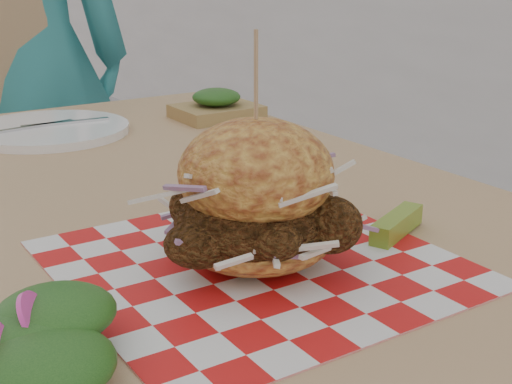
# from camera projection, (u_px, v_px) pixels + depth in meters

# --- Properties ---
(diner) EXTENTS (0.67, 0.56, 1.58)m
(diner) POSITION_uv_depth(u_px,v_px,m) (21.00, 56.00, 1.87)
(diner) COLOR teal
(diner) RESTS_ON ground
(patio_table) EXTENTS (0.80, 1.20, 0.75)m
(patio_table) POSITION_uv_depth(u_px,v_px,m) (147.00, 251.00, 0.93)
(patio_table) COLOR tan
(patio_table) RESTS_ON ground
(paper_liner) EXTENTS (0.36, 0.36, 0.00)m
(paper_liner) POSITION_uv_depth(u_px,v_px,m) (256.00, 263.00, 0.70)
(paper_liner) COLOR red
(paper_liner) RESTS_ON patio_table
(sandwich) EXTENTS (0.20, 0.20, 0.22)m
(sandwich) POSITION_uv_depth(u_px,v_px,m) (256.00, 202.00, 0.68)
(sandwich) COLOR gold
(sandwich) RESTS_ON paper_liner
(pickle_spear) EXTENTS (0.10, 0.06, 0.02)m
(pickle_spear) POSITION_uv_depth(u_px,v_px,m) (397.00, 224.00, 0.77)
(pickle_spear) COLOR olive
(pickle_spear) RESTS_ON paper_liner
(side_salad) EXTENTS (0.13, 0.14, 0.05)m
(side_salad) POSITION_uv_depth(u_px,v_px,m) (27.00, 361.00, 0.51)
(side_salad) COLOR #3F1419
(side_salad) RESTS_ON patio_table
(place_setting) EXTENTS (0.27, 0.27, 0.02)m
(place_setting) POSITION_uv_depth(u_px,v_px,m) (49.00, 130.00, 1.21)
(place_setting) COLOR white
(place_setting) RESTS_ON patio_table
(kraft_tray) EXTENTS (0.15, 0.12, 0.06)m
(kraft_tray) POSITION_uv_depth(u_px,v_px,m) (217.00, 106.00, 1.33)
(kraft_tray) COLOR olive
(kraft_tray) RESTS_ON patio_table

